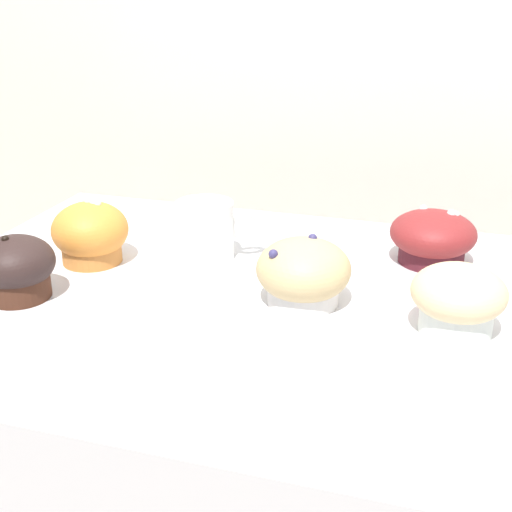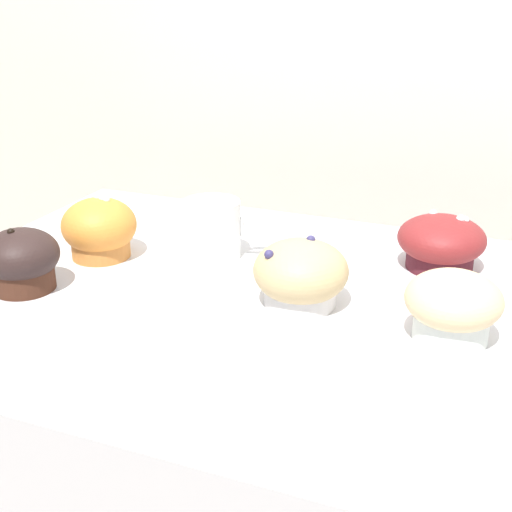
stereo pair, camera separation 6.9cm
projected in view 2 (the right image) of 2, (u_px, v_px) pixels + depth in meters
The scene contains 7 objects.
wall_back at pixel (405, 175), 1.37m from camera, with size 3.20×0.10×1.80m, color beige.
muffin_front_center at pixel (99, 229), 0.99m from camera, with size 0.10×0.10×0.09m.
muffin_back_left at pixel (453, 306), 0.76m from camera, with size 0.10×0.10×0.08m.
muffin_back_right at pixel (299, 276), 0.84m from camera, with size 0.11×0.11×0.08m.
muffin_front_left at pixel (21, 260), 0.89m from camera, with size 0.10×0.10×0.08m.
muffin_front_right at pixel (441, 243), 0.95m from camera, with size 0.12×0.12×0.08m.
coffee_cup at pixel (213, 228), 0.98m from camera, with size 0.11×0.08×0.08m.
Camera 2 is at (0.24, -0.74, 1.27)m, focal length 50.00 mm.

